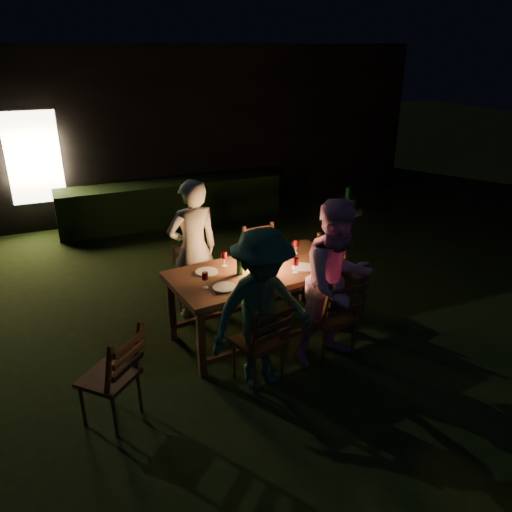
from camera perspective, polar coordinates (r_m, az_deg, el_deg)
name	(u,v)px	position (r m, az deg, el deg)	size (l,w,h in m)	color
garden_envelope	(164,121)	(11.88, -10.50, 14.90)	(40.00, 40.00, 3.20)	black
dining_table	(259,276)	(5.66, 0.38, -2.29)	(2.12, 1.24, 0.84)	#542F1C
chair_near_left	(259,355)	(5.11, 0.40, -11.22)	(0.55, 0.57, 0.99)	#542F1C
chair_near_right	(331,330)	(5.54, 8.52, -8.34)	(0.50, 0.54, 1.05)	#542F1C
chair_far_left	(197,295)	(6.31, -6.74, -4.42)	(0.49, 0.51, 0.95)	#542F1C
chair_far_right	(266,276)	(6.71, 1.10, -2.33)	(0.47, 0.51, 1.01)	#542F1C
chair_end	(342,286)	(6.49, 9.78, -3.39)	(0.60, 0.57, 1.07)	#542F1C
chair_spare	(113,392)	(4.81, -16.08, -14.70)	(0.65, 0.65, 1.00)	#542F1C
person_house_side	(193,250)	(6.10, -7.18, 0.71)	(0.64, 0.42, 1.76)	beige
person_opp_right	(337,283)	(5.23, 9.23, -3.11)	(0.87, 0.68, 1.80)	#E79ED3
person_opp_left	(262,311)	(4.79, 0.69, -6.25)	(1.07, 0.62, 1.66)	#306048
lantern	(261,254)	(5.62, 0.56, 0.22)	(0.16, 0.16, 0.35)	white
plate_far_left	(207,272)	(5.57, -5.66, -1.81)	(0.25, 0.25, 0.01)	white
plate_near_left	(224,287)	(5.21, -3.63, -3.57)	(0.25, 0.25, 0.01)	white
plate_far_right	(282,254)	(6.01, 3.02, 0.18)	(0.25, 0.25, 0.01)	white
plate_near_right	(303,267)	(5.68, 5.43, -1.31)	(0.25, 0.25, 0.01)	white
wineglass_a	(224,259)	(5.69, -3.66, -0.33)	(0.06, 0.06, 0.18)	#59070F
wineglass_b	(205,280)	(5.19, -5.82, -2.76)	(0.06, 0.06, 0.18)	#59070F
wineglass_c	(296,265)	(5.52, 4.54, -1.09)	(0.06, 0.06, 0.18)	#59070F
wineglass_d	(296,247)	(6.04, 4.60, 1.07)	(0.06, 0.06, 0.18)	#59070F
wineglass_e	(265,274)	(5.31, 1.09, -2.05)	(0.06, 0.06, 0.18)	silver
bottle_table	(240,262)	(5.46, -1.88, -0.73)	(0.07, 0.07, 0.28)	#0F471E
napkin_left	(262,282)	(5.30, 0.73, -3.05)	(0.18, 0.14, 0.01)	red
napkin_right	(315,268)	(5.68, 6.71, -1.40)	(0.18, 0.14, 0.01)	red
phone	(222,292)	(5.12, -3.92, -4.13)	(0.14, 0.07, 0.01)	black
side_table	(347,215)	(8.42, 10.39, 4.64)	(0.49, 0.49, 0.65)	brown
ice_bucket	(348,204)	(8.36, 10.48, 5.86)	(0.30, 0.30, 0.22)	#A5A8AD
bottle_bucket_a	(347,202)	(8.29, 10.36, 6.08)	(0.07, 0.07, 0.32)	#0F471E
bottle_bucket_b	(350,200)	(8.41, 10.64, 6.30)	(0.07, 0.07, 0.32)	#0F471E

